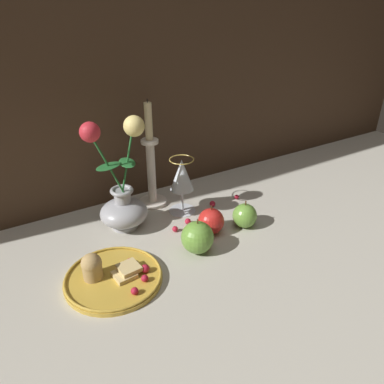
{
  "coord_description": "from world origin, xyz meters",
  "views": [
    {
      "loc": [
        -0.39,
        -0.74,
        0.57
      ],
      "look_at": [
        0.06,
        0.02,
        0.1
      ],
      "focal_mm": 35.0,
      "sensor_mm": 36.0,
      "label": 1
    }
  ],
  "objects_px": {
    "wine_glass": "(182,177)",
    "apple_near_glass": "(211,221)",
    "candlestick": "(151,170)",
    "plate_with_pastries": "(111,276)",
    "apple_at_table_edge": "(245,216)",
    "vase": "(123,199)",
    "apple_beside_vase": "(197,237)"
  },
  "relations": [
    {
      "from": "wine_glass",
      "to": "apple_near_glass",
      "type": "relative_size",
      "value": 2.0
    },
    {
      "from": "wine_glass",
      "to": "candlestick",
      "type": "distance_m",
      "value": 0.1
    },
    {
      "from": "wine_glass",
      "to": "candlestick",
      "type": "height_order",
      "value": "candlestick"
    },
    {
      "from": "plate_with_pastries",
      "to": "apple_near_glass",
      "type": "relative_size",
      "value": 2.65
    },
    {
      "from": "wine_glass",
      "to": "plate_with_pastries",
      "type": "bearing_deg",
      "value": -147.49
    },
    {
      "from": "plate_with_pastries",
      "to": "apple_at_table_edge",
      "type": "bearing_deg",
      "value": 3.32
    },
    {
      "from": "plate_with_pastries",
      "to": "wine_glass",
      "type": "height_order",
      "value": "wine_glass"
    },
    {
      "from": "vase",
      "to": "apple_near_glass",
      "type": "height_order",
      "value": "vase"
    },
    {
      "from": "vase",
      "to": "apple_near_glass",
      "type": "xyz_separation_m",
      "value": [
        0.19,
        -0.14,
        -0.05
      ]
    },
    {
      "from": "plate_with_pastries",
      "to": "apple_near_glass",
      "type": "distance_m",
      "value": 0.3
    },
    {
      "from": "candlestick",
      "to": "apple_beside_vase",
      "type": "bearing_deg",
      "value": -92.01
    },
    {
      "from": "plate_with_pastries",
      "to": "apple_at_table_edge",
      "type": "relative_size",
      "value": 2.76
    },
    {
      "from": "apple_beside_vase",
      "to": "apple_near_glass",
      "type": "distance_m",
      "value": 0.09
    },
    {
      "from": "apple_beside_vase",
      "to": "apple_near_glass",
      "type": "xyz_separation_m",
      "value": [
        0.07,
        0.05,
        -0.01
      ]
    },
    {
      "from": "plate_with_pastries",
      "to": "apple_at_table_edge",
      "type": "xyz_separation_m",
      "value": [
        0.39,
        0.02,
        0.02
      ]
    },
    {
      "from": "vase",
      "to": "wine_glass",
      "type": "bearing_deg",
      "value": -1.35
    },
    {
      "from": "vase",
      "to": "apple_beside_vase",
      "type": "relative_size",
      "value": 3.36
    },
    {
      "from": "vase",
      "to": "plate_with_pastries",
      "type": "bearing_deg",
      "value": -120.19
    },
    {
      "from": "candlestick",
      "to": "apple_at_table_edge",
      "type": "height_order",
      "value": "candlestick"
    },
    {
      "from": "apple_near_glass",
      "to": "vase",
      "type": "bearing_deg",
      "value": 142.79
    },
    {
      "from": "apple_beside_vase",
      "to": "vase",
      "type": "bearing_deg",
      "value": 120.35
    },
    {
      "from": "wine_glass",
      "to": "apple_beside_vase",
      "type": "height_order",
      "value": "wine_glass"
    },
    {
      "from": "apple_beside_vase",
      "to": "apple_at_table_edge",
      "type": "height_order",
      "value": "apple_beside_vase"
    },
    {
      "from": "candlestick",
      "to": "plate_with_pastries",
      "type": "bearing_deg",
      "value": -130.94
    },
    {
      "from": "plate_with_pastries",
      "to": "apple_beside_vase",
      "type": "height_order",
      "value": "apple_beside_vase"
    },
    {
      "from": "apple_near_glass",
      "to": "apple_at_table_edge",
      "type": "height_order",
      "value": "apple_near_glass"
    },
    {
      "from": "wine_glass",
      "to": "apple_beside_vase",
      "type": "distance_m",
      "value": 0.21
    },
    {
      "from": "candlestick",
      "to": "apple_at_table_edge",
      "type": "distance_m",
      "value": 0.3
    },
    {
      "from": "apple_near_glass",
      "to": "apple_at_table_edge",
      "type": "relative_size",
      "value": 1.04
    },
    {
      "from": "plate_with_pastries",
      "to": "apple_near_glass",
      "type": "bearing_deg",
      "value": 8.6
    },
    {
      "from": "candlestick",
      "to": "apple_beside_vase",
      "type": "xyz_separation_m",
      "value": [
        -0.01,
        -0.27,
        -0.07
      ]
    },
    {
      "from": "vase",
      "to": "plate_with_pastries",
      "type": "height_order",
      "value": "vase"
    }
  ]
}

